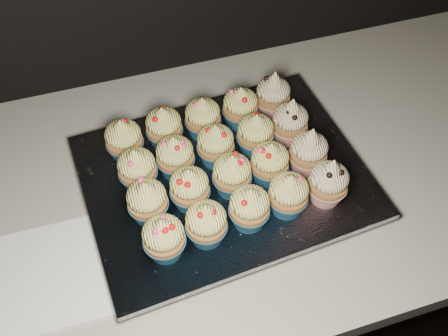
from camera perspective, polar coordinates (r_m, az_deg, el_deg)
name	(u,v)px	position (r m, az deg, el deg)	size (l,w,h in m)	color
cabinet	(254,279)	(1.30, 3.40, -12.52)	(2.40, 0.60, 0.86)	black
worktop	(265,170)	(0.91, 4.73, -0.23)	(2.44, 0.64, 0.04)	beige
napkin	(51,275)	(0.82, -19.19, -11.47)	(0.18, 0.18, 0.00)	white
baking_tray	(224,182)	(0.85, 0.00, -1.61)	(0.42, 0.32, 0.02)	black
foil_lining	(224,176)	(0.84, 0.00, -0.93)	(0.46, 0.36, 0.01)	silver
cupcake_0	(164,238)	(0.73, -6.89, -7.93)	(0.06, 0.06, 0.08)	#1B567E
cupcake_1	(206,223)	(0.74, -2.04, -6.32)	(0.06, 0.06, 0.08)	#1B567E
cupcake_2	(249,207)	(0.75, 2.93, -4.52)	(0.06, 0.06, 0.08)	#1B567E
cupcake_3	(288,194)	(0.77, 7.36, -2.98)	(0.06, 0.06, 0.08)	#1B567E
cupcake_4	(328,182)	(0.79, 11.85, -1.58)	(0.06, 0.06, 0.10)	#AC2317
cupcake_5	(147,201)	(0.77, -8.74, -3.75)	(0.06, 0.06, 0.08)	#1B567E
cupcake_6	(190,188)	(0.77, -3.94, -2.34)	(0.06, 0.06, 0.08)	#1B567E
cupcake_7	(232,174)	(0.79, 0.93, -0.73)	(0.06, 0.06, 0.08)	#1B567E
cupcake_8	(270,163)	(0.80, 5.24, 0.61)	(0.06, 0.06, 0.08)	#1B567E
cupcake_9	(309,151)	(0.82, 9.66, 1.88)	(0.06, 0.06, 0.10)	#AC2317
cupcake_10	(137,169)	(0.80, -9.87, -0.12)	(0.06, 0.06, 0.08)	#1B567E
cupcake_11	(175,156)	(0.81, -5.60, 1.33)	(0.06, 0.06, 0.08)	#1B567E
cupcake_12	(216,145)	(0.83, -0.96, 2.70)	(0.06, 0.06, 0.08)	#1B567E
cupcake_13	(255,134)	(0.84, 3.61, 3.90)	(0.06, 0.06, 0.08)	#1B567E
cupcake_14	(290,122)	(0.86, 7.55, 5.24)	(0.06, 0.06, 0.10)	#AC2317
cupcake_15	(124,140)	(0.85, -11.35, 3.19)	(0.06, 0.06, 0.08)	#1B567E
cupcake_16	(164,127)	(0.86, -6.86, 4.64)	(0.06, 0.06, 0.08)	#1B567E
cupcake_17	(203,118)	(0.87, -2.43, 5.77)	(0.06, 0.06, 0.08)	#1B567E
cupcake_18	(240,107)	(0.88, 1.88, 6.95)	(0.06, 0.06, 0.08)	#1B567E
cupcake_19	(273,95)	(0.91, 5.62, 8.29)	(0.06, 0.06, 0.10)	#AC2317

